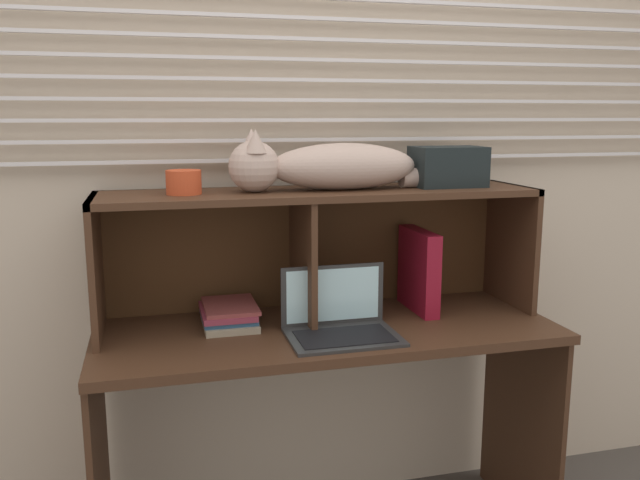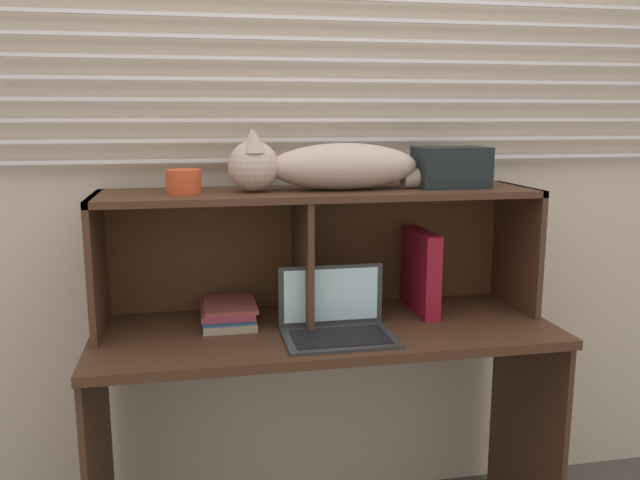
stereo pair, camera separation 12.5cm
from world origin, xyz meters
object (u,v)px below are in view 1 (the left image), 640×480
book_stack (229,315)px  binder_upright (419,270)px  laptop (340,322)px  storage_box (448,167)px  small_basket (184,182)px  cat (328,166)px

book_stack → binder_upright: bearing=-0.0°
laptop → storage_box: (0.43, 0.19, 0.46)m
book_stack → small_basket: (-0.13, -0.00, 0.43)m
binder_upright → storage_box: bearing=0.0°
small_basket → storage_box: storage_box is taller
binder_upright → small_basket: 0.85m
cat → book_stack: 0.58m
laptop → binder_upright: 0.40m
laptop → cat: bearing=85.9°
book_stack → storage_box: storage_box is taller
laptop → storage_box: 0.66m
cat → binder_upright: bearing=0.0°
book_stack → storage_box: (0.75, -0.00, 0.46)m
cat → laptop: 0.50m
cat → binder_upright: (0.32, 0.00, -0.36)m
binder_upright → book_stack: binder_upright is taller
laptop → binder_upright: (0.34, 0.19, 0.10)m
cat → binder_upright: 0.49m
binder_upright → small_basket: small_basket is taller
book_stack → small_basket: bearing=-179.9°
laptop → small_basket: 0.64m
cat → storage_box: size_ratio=3.66×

